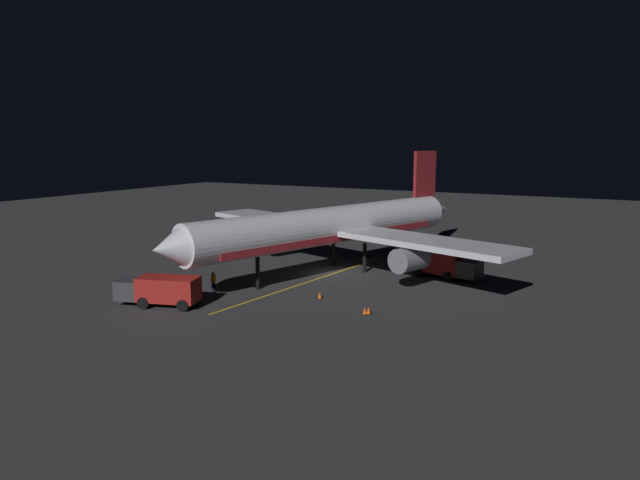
{
  "coord_description": "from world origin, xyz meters",
  "views": [
    {
      "loc": [
        -24.6,
        47.16,
        12.42
      ],
      "look_at": [
        0.0,
        2.0,
        3.5
      ],
      "focal_mm": 32.14,
      "sensor_mm": 36.0,
      "label": 1
    }
  ],
  "objects_px": {
    "airliner": "(335,227)",
    "ground_crew_worker": "(213,282)",
    "baggage_truck": "(161,291)",
    "traffic_cone_under_wing": "(320,295)",
    "traffic_cone_near_right": "(365,311)",
    "traffic_cone_near_left": "(369,311)",
    "catering_truck": "(444,264)"
  },
  "relations": [
    {
      "from": "catering_truck",
      "to": "ground_crew_worker",
      "type": "distance_m",
      "value": 20.86
    },
    {
      "from": "traffic_cone_near_right",
      "to": "traffic_cone_under_wing",
      "type": "distance_m",
      "value": 5.34
    },
    {
      "from": "catering_truck",
      "to": "traffic_cone_near_left",
      "type": "relative_size",
      "value": 11.84
    },
    {
      "from": "baggage_truck",
      "to": "traffic_cone_near_right",
      "type": "distance_m",
      "value": 15.53
    },
    {
      "from": "catering_truck",
      "to": "ground_crew_worker",
      "type": "xyz_separation_m",
      "value": [
        15.4,
        14.06,
        -0.46
      ]
    },
    {
      "from": "catering_truck",
      "to": "baggage_truck",
      "type": "bearing_deg",
      "value": 49.75
    },
    {
      "from": "baggage_truck",
      "to": "traffic_cone_near_right",
      "type": "relative_size",
      "value": 12.13
    },
    {
      "from": "airliner",
      "to": "baggage_truck",
      "type": "height_order",
      "value": "airliner"
    },
    {
      "from": "baggage_truck",
      "to": "traffic_cone_near_right",
      "type": "height_order",
      "value": "baggage_truck"
    },
    {
      "from": "airliner",
      "to": "traffic_cone_under_wing",
      "type": "relative_size",
      "value": 66.88
    },
    {
      "from": "baggage_truck",
      "to": "traffic_cone_under_wing",
      "type": "height_order",
      "value": "baggage_truck"
    },
    {
      "from": "catering_truck",
      "to": "traffic_cone_near_right",
      "type": "bearing_deg",
      "value": 82.65
    },
    {
      "from": "traffic_cone_under_wing",
      "to": "baggage_truck",
      "type": "bearing_deg",
      "value": 38.39
    },
    {
      "from": "baggage_truck",
      "to": "catering_truck",
      "type": "height_order",
      "value": "catering_truck"
    },
    {
      "from": "ground_crew_worker",
      "to": "traffic_cone_near_right",
      "type": "height_order",
      "value": "ground_crew_worker"
    },
    {
      "from": "baggage_truck",
      "to": "catering_truck",
      "type": "distance_m",
      "value": 25.19
    },
    {
      "from": "baggage_truck",
      "to": "catering_truck",
      "type": "xyz_separation_m",
      "value": [
        -16.28,
        -19.23,
        0.14
      ]
    },
    {
      "from": "ground_crew_worker",
      "to": "traffic_cone_near_right",
      "type": "distance_m",
      "value": 13.64
    },
    {
      "from": "baggage_truck",
      "to": "traffic_cone_near_left",
      "type": "bearing_deg",
      "value": -158.95
    },
    {
      "from": "airliner",
      "to": "ground_crew_worker",
      "type": "height_order",
      "value": "airliner"
    },
    {
      "from": "catering_truck",
      "to": "traffic_cone_under_wing",
      "type": "bearing_deg",
      "value": 60.15
    },
    {
      "from": "airliner",
      "to": "traffic_cone_near_left",
      "type": "bearing_deg",
      "value": 127.46
    },
    {
      "from": "baggage_truck",
      "to": "traffic_cone_near_left",
      "type": "distance_m",
      "value": 15.8
    },
    {
      "from": "catering_truck",
      "to": "traffic_cone_under_wing",
      "type": "relative_size",
      "value": 11.84
    },
    {
      "from": "airliner",
      "to": "ground_crew_worker",
      "type": "distance_m",
      "value": 13.12
    },
    {
      "from": "airliner",
      "to": "ground_crew_worker",
      "type": "xyz_separation_m",
      "value": [
        5.5,
        11.39,
        -3.5
      ]
    },
    {
      "from": "airliner",
      "to": "traffic_cone_under_wing",
      "type": "height_order",
      "value": "airliner"
    },
    {
      "from": "traffic_cone_near_left",
      "to": "traffic_cone_near_right",
      "type": "relative_size",
      "value": 1.0
    },
    {
      "from": "ground_crew_worker",
      "to": "traffic_cone_near_right",
      "type": "xyz_separation_m",
      "value": [
        -13.62,
        -0.31,
        -0.64
      ]
    },
    {
      "from": "airliner",
      "to": "catering_truck",
      "type": "xyz_separation_m",
      "value": [
        -9.9,
        -2.67,
        -3.05
      ]
    },
    {
      "from": "airliner",
      "to": "traffic_cone_near_left",
      "type": "distance_m",
      "value": 14.33
    },
    {
      "from": "catering_truck",
      "to": "traffic_cone_near_left",
      "type": "height_order",
      "value": "catering_truck"
    }
  ]
}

